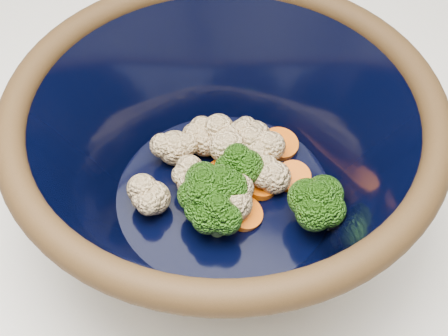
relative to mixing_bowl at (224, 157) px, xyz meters
name	(u,v)px	position (x,y,z in m)	size (l,w,h in m)	color
mixing_bowl	(224,157)	(0.00, 0.00, 0.00)	(0.33, 0.33, 0.14)	black
vegetable_pile	(231,178)	(0.01, 0.00, -0.02)	(0.17, 0.14, 0.05)	#608442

